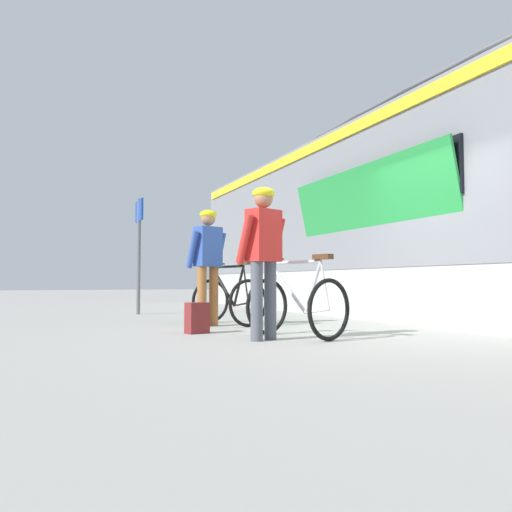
{
  "coord_description": "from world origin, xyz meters",
  "views": [
    {
      "loc": [
        -3.72,
        -5.77,
        0.67
      ],
      "look_at": [
        -0.71,
        1.39,
        1.05
      ],
      "focal_mm": 36.89,
      "sensor_mm": 36.0,
      "label": 1
    }
  ],
  "objects_px": {
    "train_car": "(475,204)",
    "platform_sign_post": "(139,236)",
    "cyclist_far_in_blue": "(208,256)",
    "bicycle_far_black": "(229,299)",
    "backpack_on_platform": "(197,318)",
    "cyclist_near_in_red": "(263,248)",
    "bicycle_near_silver": "(297,304)"
  },
  "relations": [
    {
      "from": "train_car",
      "to": "platform_sign_post",
      "type": "bearing_deg",
      "value": 137.36
    },
    {
      "from": "cyclist_far_in_blue",
      "to": "platform_sign_post",
      "type": "height_order",
      "value": "platform_sign_post"
    },
    {
      "from": "bicycle_far_black",
      "to": "platform_sign_post",
      "type": "height_order",
      "value": "platform_sign_post"
    },
    {
      "from": "cyclist_far_in_blue",
      "to": "backpack_on_platform",
      "type": "height_order",
      "value": "cyclist_far_in_blue"
    },
    {
      "from": "backpack_on_platform",
      "to": "cyclist_far_in_blue",
      "type": "bearing_deg",
      "value": 51.0
    },
    {
      "from": "cyclist_near_in_red",
      "to": "bicycle_near_silver",
      "type": "xyz_separation_m",
      "value": [
        0.49,
        0.11,
        -0.65
      ]
    },
    {
      "from": "bicycle_near_silver",
      "to": "platform_sign_post",
      "type": "bearing_deg",
      "value": 99.86
    },
    {
      "from": "platform_sign_post",
      "to": "cyclist_far_in_blue",
      "type": "bearing_deg",
      "value": -82.73
    },
    {
      "from": "bicycle_far_black",
      "to": "platform_sign_post",
      "type": "distance_m",
      "value": 3.57
    },
    {
      "from": "train_car",
      "to": "cyclist_far_in_blue",
      "type": "bearing_deg",
      "value": 166.95
    },
    {
      "from": "cyclist_far_in_blue",
      "to": "bicycle_near_silver",
      "type": "distance_m",
      "value": 2.13
    },
    {
      "from": "bicycle_far_black",
      "to": "backpack_on_platform",
      "type": "relative_size",
      "value": 3.05
    },
    {
      "from": "bicycle_near_silver",
      "to": "train_car",
      "type": "bearing_deg",
      "value": 14.07
    },
    {
      "from": "train_car",
      "to": "bicycle_far_black",
      "type": "xyz_separation_m",
      "value": [
        -3.94,
        1.13,
        -1.56
      ]
    },
    {
      "from": "train_car",
      "to": "bicycle_near_silver",
      "type": "bearing_deg",
      "value": -165.93
    },
    {
      "from": "train_car",
      "to": "cyclist_far_in_blue",
      "type": "height_order",
      "value": "train_car"
    },
    {
      "from": "cyclist_far_in_blue",
      "to": "bicycle_far_black",
      "type": "bearing_deg",
      "value": 18.38
    },
    {
      "from": "cyclist_far_in_blue",
      "to": "cyclist_near_in_red",
      "type": "bearing_deg",
      "value": -89.71
    },
    {
      "from": "bicycle_near_silver",
      "to": "bicycle_far_black",
      "type": "distance_m",
      "value": 2.09
    },
    {
      "from": "train_car",
      "to": "bicycle_far_black",
      "type": "bearing_deg",
      "value": 163.99
    },
    {
      "from": "train_car",
      "to": "platform_sign_post",
      "type": "xyz_separation_m",
      "value": [
        -4.76,
        4.38,
        -0.34
      ]
    },
    {
      "from": "cyclist_far_in_blue",
      "to": "bicycle_near_silver",
      "type": "height_order",
      "value": "cyclist_far_in_blue"
    },
    {
      "from": "backpack_on_platform",
      "to": "cyclist_near_in_red",
      "type": "bearing_deg",
      "value": -80.56
    },
    {
      "from": "platform_sign_post",
      "to": "backpack_on_platform",
      "type": "bearing_deg",
      "value": -90.39
    },
    {
      "from": "cyclist_near_in_red",
      "to": "backpack_on_platform",
      "type": "distance_m",
      "value": 1.45
    },
    {
      "from": "train_car",
      "to": "cyclist_near_in_red",
      "type": "height_order",
      "value": "train_car"
    },
    {
      "from": "bicycle_far_black",
      "to": "platform_sign_post",
      "type": "xyz_separation_m",
      "value": [
        -0.82,
        3.25,
        1.22
      ]
    },
    {
      "from": "train_car",
      "to": "platform_sign_post",
      "type": "relative_size",
      "value": 8.03
    },
    {
      "from": "bicycle_far_black",
      "to": "backpack_on_platform",
      "type": "distance_m",
      "value": 1.43
    },
    {
      "from": "train_car",
      "to": "bicycle_near_silver",
      "type": "distance_m",
      "value": 4.24
    },
    {
      "from": "cyclist_near_in_red",
      "to": "cyclist_far_in_blue",
      "type": "xyz_separation_m",
      "value": [
        -0.01,
        2.07,
        0.0
      ]
    },
    {
      "from": "bicycle_far_black",
      "to": "cyclist_far_in_blue",
      "type": "bearing_deg",
      "value": -161.62
    }
  ]
}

